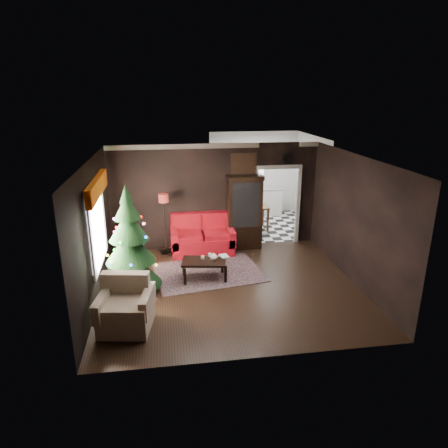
{
  "coord_description": "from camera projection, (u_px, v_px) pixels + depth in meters",
  "views": [
    {
      "loc": [
        -1.3,
        -7.79,
        4.06
      ],
      "look_at": [
        0.0,
        0.9,
        1.15
      ],
      "focal_mm": 32.2,
      "sensor_mm": 36.0,
      "label": 1
    }
  ],
  "objects": [
    {
      "name": "floor_lamp",
      "position": [
        165.0,
        224.0,
        10.26
      ],
      "size": [
        0.3,
        0.3,
        1.59
      ],
      "primitive_type": null,
      "rotation": [
        0.0,
        0.0,
        0.15
      ],
      "color": "black",
      "rests_on": "ground"
    },
    {
      "name": "kitchen_window",
      "position": [
        254.0,
        165.0,
        13.6
      ],
      "size": [
        0.7,
        0.06,
        0.7
      ],
      "primitive_type": "cube",
      "color": "white",
      "rests_on": "ground"
    },
    {
      "name": "wall_right",
      "position": [
        355.0,
        220.0,
        8.72
      ],
      "size": [
        0.0,
        5.5,
        5.5
      ],
      "primitive_type": "plane",
      "rotation": [
        1.57,
        0.0,
        -1.57
      ],
      "color": "black",
      "rests_on": "ground"
    },
    {
      "name": "cup_a",
      "position": [
        210.0,
        255.0,
        9.23
      ],
      "size": [
        0.09,
        0.09,
        0.07
      ],
      "primitive_type": "cylinder",
      "rotation": [
        0.0,
        0.0,
        -0.16
      ],
      "color": "white",
      "rests_on": "coffee_table"
    },
    {
      "name": "painting",
      "position": [
        244.0,
        164.0,
        10.48
      ],
      "size": [
        0.62,
        0.05,
        0.52
      ],
      "primitive_type": "cube",
      "color": "tan",
      "rests_on": "wall_back"
    },
    {
      "name": "cup_b",
      "position": [
        203.0,
        257.0,
        9.1
      ],
      "size": [
        0.09,
        0.09,
        0.07
      ],
      "primitive_type": "cylinder",
      "rotation": [
        0.0,
        0.0,
        0.18
      ],
      "color": "white",
      "rests_on": "coffee_table"
    },
    {
      "name": "armchair",
      "position": [
        125.0,
        305.0,
        7.12
      ],
      "size": [
        1.06,
        1.06,
        0.94
      ],
      "primitive_type": null,
      "rotation": [
        0.0,
        0.0,
        -0.17
      ],
      "color": "tan",
      "rests_on": "ground"
    },
    {
      "name": "wall_clock",
      "position": [
        288.0,
        158.0,
        10.6
      ],
      "size": [
        0.32,
        0.32,
        0.06
      ],
      "primitive_type": "cylinder",
      "color": "white",
      "rests_on": "wall_back"
    },
    {
      "name": "wall_front",
      "position": [
        258.0,
        279.0,
        5.99
      ],
      "size": [
        5.5,
        0.0,
        5.5
      ],
      "primitive_type": "plane",
      "rotation": [
        -1.57,
        0.0,
        0.0
      ],
      "color": "black",
      "rests_on": "ground"
    },
    {
      "name": "wall_left",
      "position": [
        94.0,
        233.0,
        7.95
      ],
      "size": [
        0.0,
        5.5,
        5.5
      ],
      "primitive_type": "plane",
      "rotation": [
        1.57,
        0.0,
        1.57
      ],
      "color": "black",
      "rests_on": "ground"
    },
    {
      "name": "loveseat",
      "position": [
        202.0,
        235.0,
        10.49
      ],
      "size": [
        1.7,
        0.9,
        1.0
      ],
      "primitive_type": null,
      "color": "#960110",
      "rests_on": "ground"
    },
    {
      "name": "book",
      "position": [
        220.0,
        252.0,
        9.16
      ],
      "size": [
        0.18,
        0.06,
        0.25
      ],
      "primitive_type": "imported",
      "rotation": [
        0.0,
        0.0,
        0.24
      ],
      "color": "tan",
      "rests_on": "coffee_table"
    },
    {
      "name": "christmas_tree",
      "position": [
        130.0,
        244.0,
        8.35
      ],
      "size": [
        1.3,
        1.3,
        2.38
      ],
      "primitive_type": null,
      "rotation": [
        0.0,
        0.0,
        0.04
      ],
      "color": "black",
      "rests_on": "ground"
    },
    {
      "name": "wall_back",
      "position": [
        215.0,
        196.0,
        10.68
      ],
      "size": [
        5.5,
        0.0,
        5.5
      ],
      "primitive_type": "plane",
      "rotation": [
        1.57,
        0.0,
        0.0
      ],
      "color": "black",
      "rests_on": "ground"
    },
    {
      "name": "teapot",
      "position": [
        214.0,
        257.0,
        8.98
      ],
      "size": [
        0.19,
        0.19,
        0.17
      ],
      "primitive_type": null,
      "rotation": [
        0.0,
        0.0,
        -0.05
      ],
      "color": "white",
      "rests_on": "coffee_table"
    },
    {
      "name": "left_window",
      "position": [
        97.0,
        227.0,
        8.13
      ],
      "size": [
        0.05,
        1.6,
        1.4
      ],
      "primitive_type": "cube",
      "color": "white",
      "rests_on": "wall_left"
    },
    {
      "name": "ceiling",
      "position": [
        231.0,
        159.0,
        7.9
      ],
      "size": [
        5.5,
        5.5,
        0.0
      ],
      "primitive_type": "plane",
      "rotation": [
        3.14,
        0.0,
        0.0
      ],
      "color": "white",
      "rests_on": "ground"
    },
    {
      "name": "doorway",
      "position": [
        276.0,
        207.0,
        11.03
      ],
      "size": [
        1.1,
        0.1,
        2.1
      ],
      "primitive_type": null,
      "color": "beige",
      "rests_on": "ground"
    },
    {
      "name": "valance",
      "position": [
        97.0,
        187.0,
        7.88
      ],
      "size": [
        0.12,
        2.1,
        0.35
      ],
      "primitive_type": "cube",
      "color": "#A93F05",
      "rests_on": "wall_left"
    },
    {
      "name": "kitchen_floor",
      "position": [
        262.0,
        226.0,
        12.77
      ],
      "size": [
        3.0,
        3.0,
        0.0
      ],
      "primitive_type": "plane",
      "color": "white",
      "rests_on": "ground"
    },
    {
      "name": "kitchen_counter",
      "position": [
        254.0,
        202.0,
        13.76
      ],
      "size": [
        1.8,
        0.6,
        0.9
      ],
      "primitive_type": "cube",
      "color": "white",
      "rests_on": "ground"
    },
    {
      "name": "coffee_table",
      "position": [
        204.0,
        269.0,
        9.07
      ],
      "size": [
        1.06,
        0.74,
        0.44
      ],
      "primitive_type": null,
      "rotation": [
        0.0,
        0.0,
        -0.16
      ],
      "color": "#312417",
      "rests_on": "rug"
    },
    {
      "name": "kitchen_table",
      "position": [
        256.0,
        218.0,
        12.33
      ],
      "size": [
        0.7,
        0.7,
        0.75
      ],
      "primitive_type": null,
      "color": "brown",
      "rests_on": "ground"
    },
    {
      "name": "floor",
      "position": [
        230.0,
        287.0,
        8.78
      ],
      "size": [
        5.5,
        5.5,
        0.0
      ],
      "primitive_type": "plane",
      "color": "black",
      "rests_on": "ground"
    },
    {
      "name": "curio_cabinet",
      "position": [
        244.0,
        214.0,
        10.71
      ],
      "size": [
        0.9,
        0.45,
        1.9
      ],
      "primitive_type": null,
      "color": "black",
      "rests_on": "ground"
    },
    {
      "name": "rug",
      "position": [
        209.0,
        272.0,
        9.46
      ],
      "size": [
        2.68,
        2.12,
        0.01
      ],
      "primitive_type": "cube",
      "rotation": [
        0.0,
        0.0,
        0.15
      ],
      "color": "#4B3142",
      "rests_on": "ground"
    }
  ]
}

